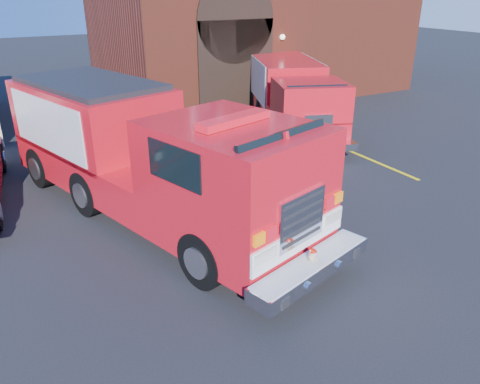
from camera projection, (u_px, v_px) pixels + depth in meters
ground at (216, 223)px, 11.40m from camera, size 100.00×100.00×0.00m
parking_stripe_near at (382, 165)px, 15.09m from camera, size 0.12×3.00×0.01m
parking_stripe_mid at (324, 140)px, 17.48m from camera, size 0.12×3.00×0.01m
parking_stripe_far at (279, 121)px, 19.88m from camera, size 0.12×3.00×0.01m
fire_station at (248, 7)px, 24.83m from camera, size 15.20×10.20×8.45m
fire_engine at (146, 154)px, 11.30m from camera, size 5.44×10.32×3.07m
secondary_truck at (291, 94)px, 18.40m from camera, size 5.12×8.17×2.54m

